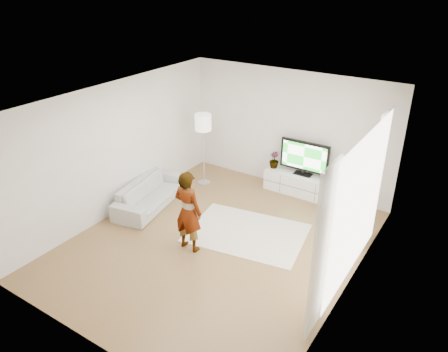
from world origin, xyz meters
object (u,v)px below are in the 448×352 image
Objects in this scene: television at (304,157)px; rug at (247,233)px; player at (188,211)px; floor_lamp at (203,125)px; media_console at (302,184)px; sofa at (150,194)px.

rug is (-0.21, -2.17, -0.92)m from television.
player is 2.85m from floor_lamp.
media_console is 0.77× the size of rug.
television is 0.58× the size of sofa.
media_console reaches higher than rug.
rug is at bearing -34.17° from floor_lamp.
television is at bearing 90.00° from media_console.
sofa is at bearing -137.57° from television.
television reaches higher than rug.
rug is (-0.21, -2.14, -0.24)m from media_console.
player reaches higher than rug.
media_console is at bearing 84.33° from rug.
floor_lamp is (-2.23, -0.80, 0.56)m from television.
rug is 2.85m from floor_lamp.
sofa reaches higher than media_console.
player is at bearing -105.09° from television.
floor_lamp is (-1.37, 2.41, 0.68)m from player.
television is 0.51× the size of rug.
media_console is 1.10× the size of player.
rug is 1.14× the size of sofa.
media_console is 0.88× the size of sofa.
rug is at bearing -95.67° from media_console.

